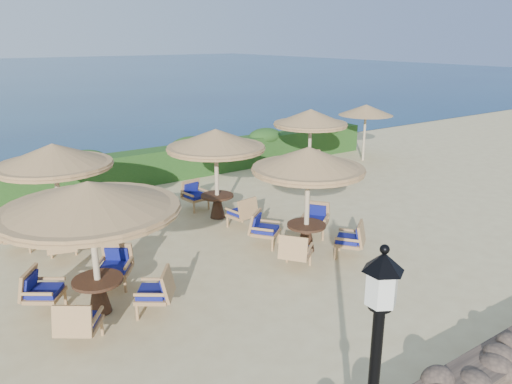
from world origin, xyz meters
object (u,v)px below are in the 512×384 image
cafe_set_0 (91,219)px  cafe_set_4 (310,130)px  cafe_set_3 (216,151)px  extra_parasol (366,110)px  cafe_set_1 (308,181)px  cafe_set_2 (56,176)px

cafe_set_0 → cafe_set_4: 10.58m
cafe_set_0 → cafe_set_3: 5.63m
cafe_set_0 → extra_parasol: bearing=23.7°
cafe_set_3 → cafe_set_0: bearing=-144.4°
cafe_set_1 → cafe_set_4: (4.24, 4.85, 0.08)m
cafe_set_3 → cafe_set_4: size_ratio=1.03×
cafe_set_0 → cafe_set_1: 5.18m
cafe_set_1 → extra_parasol: bearing=35.7°
cafe_set_3 → cafe_set_4: (4.84, 1.53, -0.13)m
cafe_set_2 → cafe_set_4: same height
extra_parasol → cafe_set_0: bearing=-156.3°
extra_parasol → cafe_set_3: 9.23m
cafe_set_4 → cafe_set_1: bearing=-131.2°
extra_parasol → cafe_set_2: 13.30m
cafe_set_2 → cafe_set_4: bearing=6.2°
cafe_set_0 → cafe_set_1: (5.18, -0.04, -0.13)m
cafe_set_2 → cafe_set_3: (4.28, -0.53, 0.18)m
extra_parasol → cafe_set_2: bearing=-171.0°
extra_parasol → cafe_set_4: size_ratio=0.86×
extra_parasol → cafe_set_0: cafe_set_0 is taller
cafe_set_0 → cafe_set_3: same height
cafe_set_0 → cafe_set_3: (4.58, 3.28, 0.08)m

